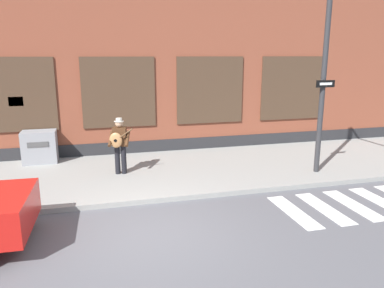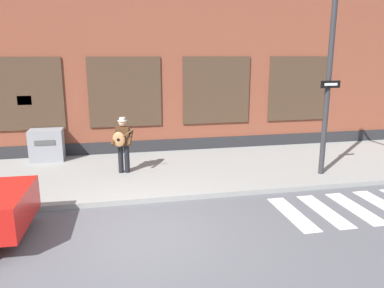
{
  "view_description": "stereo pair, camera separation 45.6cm",
  "coord_description": "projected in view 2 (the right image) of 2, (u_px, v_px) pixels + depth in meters",
  "views": [
    {
      "loc": [
        -0.83,
        -6.83,
        3.53
      ],
      "look_at": [
        1.47,
        1.91,
        1.36
      ],
      "focal_mm": 35.0,
      "sensor_mm": 36.0,
      "label": 1
    },
    {
      "loc": [
        -0.39,
        -6.94,
        3.53
      ],
      "look_at": [
        1.47,
        1.91,
        1.36
      ],
      "focal_mm": 35.0,
      "sensor_mm": 36.0,
      "label": 2
    }
  ],
  "objects": [
    {
      "name": "utility_box",
      "position": [
        47.0,
        145.0,
        12.23
      ],
      "size": [
        1.05,
        0.71,
        1.03
      ],
      "color": "gray",
      "rests_on": "sidewalk"
    },
    {
      "name": "ground_plane",
      "position": [
        140.0,
        235.0,
        7.5
      ],
      "size": [
        160.0,
        160.0,
        0.0
      ],
      "primitive_type": "plane",
      "color": "#56565B"
    },
    {
      "name": "building_backdrop",
      "position": [
        121.0,
        33.0,
        14.22
      ],
      "size": [
        28.0,
        4.06,
        8.65
      ],
      "color": "brown",
      "rests_on": "ground"
    },
    {
      "name": "busker",
      "position": [
        123.0,
        142.0,
        10.83
      ],
      "size": [
        0.72,
        0.63,
        1.64
      ],
      "color": "black",
      "rests_on": "sidewalk"
    },
    {
      "name": "sidewalk",
      "position": [
        131.0,
        174.0,
        11.17
      ],
      "size": [
        28.0,
        4.51,
        0.13
      ],
      "color": "gray",
      "rests_on": "ground"
    },
    {
      "name": "traffic_light",
      "position": [
        359.0,
        36.0,
        9.08
      ],
      "size": [
        0.61,
        3.0,
        5.6
      ],
      "color": "#2D2D30",
      "rests_on": "sidewalk"
    }
  ]
}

